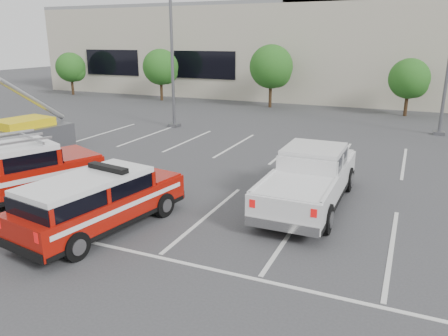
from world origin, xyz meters
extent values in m
plane|color=#39393C|center=(0.00, 0.00, 0.00)|extent=(120.00, 120.00, 0.00)
cube|color=silver|center=(0.00, 4.50, 0.01)|extent=(23.00, 15.00, 0.01)
cube|color=#C0B6A2|center=(0.00, 32.00, 4.00)|extent=(60.00, 15.00, 8.00)
cube|color=gray|center=(0.00, 32.00, 8.15)|extent=(60.00, 15.00, 0.30)
cylinder|color=#3F2B19|center=(-25.00, 22.00, 0.76)|extent=(0.24, 0.24, 1.51)
sphere|color=#1C5717|center=(-25.00, 22.00, 2.60)|extent=(2.77, 2.77, 2.77)
sphere|color=#1C5717|center=(-24.60, 22.20, 2.18)|extent=(1.85, 1.85, 1.85)
cylinder|color=#3F2B19|center=(-15.00, 22.00, 0.84)|extent=(0.24, 0.24, 1.67)
sphere|color=#1C5717|center=(-15.00, 22.00, 2.88)|extent=(3.07, 3.07, 3.07)
sphere|color=#1C5717|center=(-14.60, 22.20, 2.42)|extent=(2.05, 2.05, 2.05)
cylinder|color=#3F2B19|center=(-5.00, 22.00, 0.92)|extent=(0.24, 0.24, 1.84)
sphere|color=#1C5717|center=(-5.00, 22.00, 3.16)|extent=(3.37, 3.37, 3.37)
sphere|color=#1C5717|center=(-4.60, 22.20, 2.65)|extent=(2.24, 2.24, 2.24)
cylinder|color=#3F2B19|center=(5.00, 22.00, 0.76)|extent=(0.24, 0.24, 1.51)
sphere|color=#1C5717|center=(5.00, 22.00, 2.60)|extent=(2.77, 2.77, 2.77)
sphere|color=#1C5717|center=(5.40, 22.20, 2.18)|extent=(1.85, 1.85, 1.85)
cube|color=#59595E|center=(-8.00, 12.00, 0.10)|extent=(0.60, 0.60, 0.20)
cylinder|color=#59595E|center=(-8.00, 12.00, 5.00)|extent=(0.18, 0.18, 10.00)
cube|color=#59595E|center=(7.00, 16.00, 0.10)|extent=(0.60, 0.60, 0.20)
cube|color=#930F07|center=(-2.36, -1.98, 0.72)|extent=(2.72, 5.43, 0.79)
cube|color=black|center=(-2.44, -2.45, 1.32)|extent=(2.32, 3.91, 0.41)
cube|color=silver|center=(-2.44, -2.45, 1.60)|extent=(2.27, 3.84, 0.15)
cube|color=black|center=(-2.30, -1.65, 1.75)|extent=(1.42, 0.49, 0.14)
cube|color=silver|center=(2.65, 2.21, 0.80)|extent=(2.13, 6.10, 0.88)
cube|color=black|center=(2.65, 2.77, 1.47)|extent=(1.94, 2.16, 0.46)
cube|color=silver|center=(2.65, 2.77, 1.78)|extent=(1.90, 2.12, 0.17)
cube|color=#930F07|center=(-6.45, -1.49, 0.84)|extent=(4.27, 6.08, 0.93)
cube|color=#59595E|center=(-11.59, 3.83, 0.61)|extent=(3.11, 4.34, 1.21)
cube|color=yellow|center=(-11.59, 3.83, 1.38)|extent=(2.18, 2.71, 0.44)
cylinder|color=#A5A5A8|center=(-11.47, 4.48, 2.42)|extent=(0.86, 3.21, 2.36)
camera|label=1|loc=(5.51, -11.26, 5.32)|focal=35.00mm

